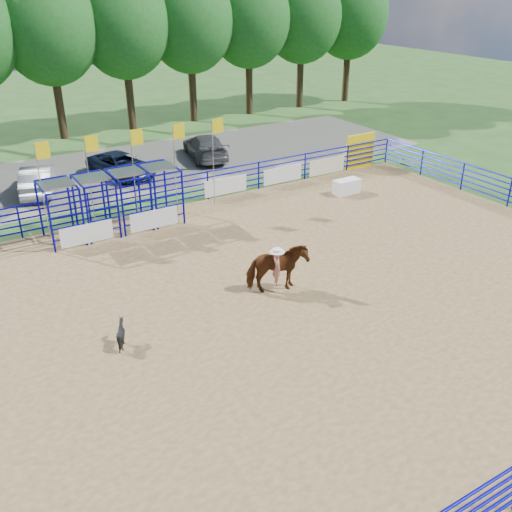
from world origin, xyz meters
name	(u,v)px	position (x,y,z in m)	size (l,w,h in m)	color
ground	(263,302)	(0.00, 0.00, 0.00)	(120.00, 120.00, 0.00)	#335A24
arena_dirt	(263,302)	(0.00, 0.00, 0.01)	(30.00, 20.00, 0.02)	olive
gravel_strip	(106,172)	(0.00, 17.00, 0.01)	(40.00, 10.00, 0.01)	slate
announcer_table	(347,186)	(9.51, 7.02, 0.39)	(1.40, 0.65, 0.75)	white
horse_and_rider	(277,267)	(0.83, 0.42, 0.96)	(2.31, 1.53, 2.31)	#5E2F12
calf	(121,334)	(-5.05, 0.10, 0.43)	(0.65, 0.74, 0.81)	black
car_b	(38,179)	(-4.03, 15.52, 0.73)	(1.52, 4.37, 1.44)	gray
car_c	(121,165)	(0.59, 15.89, 0.64)	(2.09, 4.53, 1.26)	#161F38
car_d	(205,147)	(6.18, 16.53, 0.73)	(2.02, 4.96, 1.44)	#504F52
perimeter_fence	(263,284)	(0.00, 0.00, 0.75)	(30.10, 20.10, 1.50)	#080692
chute_assembly	(120,201)	(-1.90, 8.84, 1.26)	(19.32, 2.41, 4.20)	#080692
treeline	(47,21)	(0.00, 26.00, 7.53)	(56.40, 6.40, 11.24)	#3F2B19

